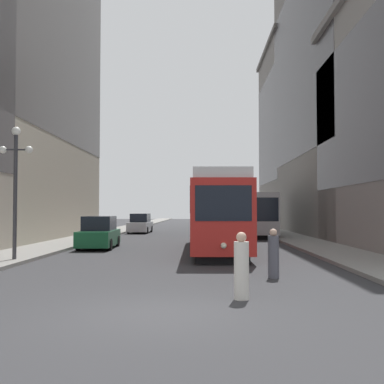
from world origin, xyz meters
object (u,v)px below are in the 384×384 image
parked_car_left_mid (140,224)px  lamp_post_left_near (16,172)px  pedestrian_crossing_near (241,268)px  transit_bus (253,213)px  streetcar (216,211)px  pedestrian_crossing_far (273,255)px  parked_car_left_near (99,233)px

parked_car_left_mid → lamp_post_left_near: lamp_post_left_near is taller
pedestrian_crossing_near → transit_bus: bearing=-110.5°
streetcar → parked_car_left_mid: streetcar is taller
streetcar → pedestrian_crossing_near: streetcar is taller
pedestrian_crossing_far → lamp_post_left_near: bearing=-49.9°
transit_bus → parked_car_left_near: size_ratio=2.49×
parked_car_left_near → lamp_post_left_near: (-1.90, -7.23, 2.91)m
transit_bus → pedestrian_crossing_far: transit_bus is taller
parked_car_left_mid → lamp_post_left_near: bearing=-93.4°
transit_bus → parked_car_left_near: (-10.09, -12.85, -1.10)m
streetcar → lamp_post_left_near: lamp_post_left_near is taller
streetcar → lamp_post_left_near: (-8.49, -6.17, 1.66)m
transit_bus → pedestrian_crossing_near: size_ratio=7.07×
transit_bus → parked_car_left_mid: (-10.09, 4.73, -1.10)m
pedestrian_crossing_near → parked_car_left_near: bearing=-79.1°
lamp_post_left_near → transit_bus: bearing=59.2°
parked_car_left_near → parked_car_left_mid: (0.00, 17.58, 0.00)m
parked_car_left_mid → pedestrian_crossing_far: (8.13, -28.87, -0.11)m
parked_car_left_mid → pedestrian_crossing_near: parked_car_left_mid is taller
parked_car_left_mid → pedestrian_crossing_far: size_ratio=3.19×
streetcar → parked_car_left_near: 6.79m
pedestrian_crossing_far → lamp_post_left_near: 11.24m
pedestrian_crossing_far → parked_car_left_near: bearing=-82.1°
streetcar → parked_car_left_mid: size_ratio=2.87×
pedestrian_crossing_far → pedestrian_crossing_near: bearing=41.9°
parked_car_left_near → transit_bus: bearing=49.7°
parked_car_left_near → pedestrian_crossing_near: size_ratio=2.84×
transit_bus → parked_car_left_mid: transit_bus is taller
pedestrian_crossing_near → lamp_post_left_near: size_ratio=0.30×
parked_car_left_near → lamp_post_left_near: size_ratio=0.85×
transit_bus → pedestrian_crossing_far: bearing=-95.2°
lamp_post_left_near → streetcar: bearing=36.0°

